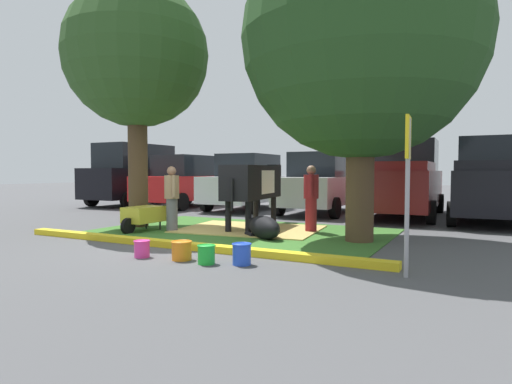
{
  "coord_description": "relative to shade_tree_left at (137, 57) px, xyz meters",
  "views": [
    {
      "loc": [
        5.06,
        -6.78,
        1.41
      ],
      "look_at": [
        0.23,
        2.51,
        0.9
      ],
      "focal_mm": 30.3,
      "sensor_mm": 36.0,
      "label": 1
    }
  ],
  "objects": [
    {
      "name": "bucket_orange",
      "position": [
        3.45,
        -2.77,
        -4.08
      ],
      "size": [
        0.34,
        0.34,
        0.3
      ],
      "color": "orange",
      "rests_on": "ground"
    },
    {
      "name": "pickup_truck_black",
      "position": [
        7.97,
        5.62,
        -3.13
      ],
      "size": [
        2.29,
        5.43,
        2.42
      ],
      "color": "black",
      "rests_on": "ground"
    },
    {
      "name": "person_visitor_near",
      "position": [
        1.3,
        -0.31,
        -3.43
      ],
      "size": [
        0.43,
        0.36,
        1.52
      ],
      "color": "slate",
      "rests_on": "ground"
    },
    {
      "name": "suv_black",
      "position": [
        -5.22,
        5.49,
        -2.97
      ],
      "size": [
        2.18,
        4.63,
        2.52
      ],
      "color": "black",
      "rests_on": "ground"
    },
    {
      "name": "pickup_truck_maroon",
      "position": [
        5.47,
        5.78,
        -3.13
      ],
      "size": [
        2.29,
        5.43,
        2.42
      ],
      "color": "maroon",
      "rests_on": "ground"
    },
    {
      "name": "bucket_green",
      "position": [
        3.97,
        -2.84,
        -4.09
      ],
      "size": [
        0.28,
        0.28,
        0.29
      ],
      "color": "green",
      "rests_on": "ground"
    },
    {
      "name": "calf_lying",
      "position": [
        3.65,
        -0.26,
        -4.0
      ],
      "size": [
        1.22,
        1.08,
        0.48
      ],
      "color": "black",
      "rests_on": "ground"
    },
    {
      "name": "cow_holstein",
      "position": [
        2.73,
        1.06,
        -3.11
      ],
      "size": [
        0.95,
        3.13,
        1.59
      ],
      "color": "black",
      "rests_on": "ground"
    },
    {
      "name": "shade_tree_right",
      "position": [
        5.52,
        0.25,
        -0.28
      ],
      "size": [
        4.68,
        4.68,
        6.32
      ],
      "color": "#4C3823",
      "rests_on": "ground"
    },
    {
      "name": "wheelbarrow",
      "position": [
        0.68,
        -0.59,
        -3.85
      ],
      "size": [
        0.63,
        1.6,
        0.63
      ],
      "color": "gold",
      "rests_on": "ground"
    },
    {
      "name": "bucket_blue",
      "position": [
        4.47,
        -2.64,
        -4.07
      ],
      "size": [
        0.3,
        0.3,
        0.33
      ],
      "color": "blue",
      "rests_on": "ground"
    },
    {
      "name": "sedan_silver",
      "position": [
        2.9,
        5.54,
        -3.25
      ],
      "size": [
        2.08,
        4.43,
        2.02
      ],
      "color": "silver",
      "rests_on": "ground"
    },
    {
      "name": "shade_tree_left",
      "position": [
        0.0,
        0.0,
        0.0
      ],
      "size": [
        3.55,
        3.55,
        6.06
      ],
      "color": "#4C3823",
      "rests_on": "ground"
    },
    {
      "name": "sedan_blue",
      "position": [
        0.1,
        5.64,
        -3.25
      ],
      "size": [
        2.08,
        4.43,
        2.02
      ],
      "color": "silver",
      "rests_on": "ground"
    },
    {
      "name": "curb_yellow",
      "position": [
        2.76,
        -1.95,
        -4.18
      ],
      "size": [
        7.79,
        0.24,
        0.12
      ],
      "primitive_type": "cube",
      "color": "yellow",
      "rests_on": "ground"
    },
    {
      "name": "hay_bedding",
      "position": [
        2.79,
        0.75,
        -4.21
      ],
      "size": [
        3.45,
        2.75,
        0.04
      ],
      "primitive_type": "cube",
      "rotation": [
        0.0,
        0.0,
        0.11
      ],
      "color": "tan",
      "rests_on": "ground"
    },
    {
      "name": "bucket_pink",
      "position": [
        2.74,
        -2.9,
        -4.09
      ],
      "size": [
        0.27,
        0.27,
        0.28
      ],
      "color": "#EA3893",
      "rests_on": "ground"
    },
    {
      "name": "person_handler",
      "position": [
        4.21,
        1.03,
        -3.42
      ],
      "size": [
        0.34,
        0.51,
        1.54
      ],
      "color": "maroon",
      "rests_on": "ground"
    },
    {
      "name": "parking_sign",
      "position": [
        6.78,
        -2.31,
        -2.74
      ],
      "size": [
        0.07,
        0.44,
        2.13
      ],
      "color": "#99999E",
      "rests_on": "ground"
    },
    {
      "name": "grass_island",
      "position": [
        2.76,
        0.36,
        -4.23
      ],
      "size": [
        6.59,
        4.32,
        0.02
      ],
      "primitive_type": "cube",
      "color": "#386B28",
      "rests_on": "ground"
    },
    {
      "name": "ground_plane",
      "position": [
        2.56,
        -1.47,
        -4.24
      ],
      "size": [
        80.0,
        80.0,
        0.0
      ],
      "primitive_type": "plane",
      "color": "#4C4C4F"
    },
    {
      "name": "sedan_red",
      "position": [
        -2.66,
        5.46,
        -3.25
      ],
      "size": [
        2.08,
        4.43,
        2.02
      ],
      "color": "red",
      "rests_on": "ground"
    }
  ]
}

